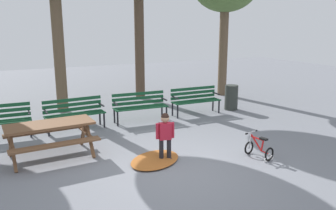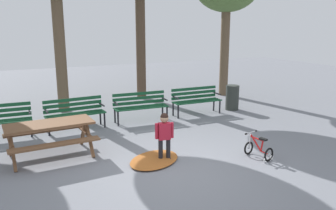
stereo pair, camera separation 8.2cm
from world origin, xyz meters
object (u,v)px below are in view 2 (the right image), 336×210
object	(u,v)px
park_bench_left	(75,111)
trash_bin	(232,98)
picnic_table	(50,131)
child_standing	(164,133)
park_bench_right	(140,104)
kids_bicycle	(259,149)
park_bench_far_right	(196,98)

from	to	relation	value
park_bench_left	trash_bin	distance (m)	5.22
picnic_table	child_standing	distance (m)	2.47
picnic_table	park_bench_right	world-z (taller)	park_bench_right
park_bench_left	picnic_table	bearing A→B (deg)	-115.43
child_standing	trash_bin	distance (m)	5.03
kids_bicycle	park_bench_right	bearing A→B (deg)	107.74
picnic_table	trash_bin	bearing A→B (deg)	16.63
park_bench_far_right	trash_bin	bearing A→B (deg)	-0.67
picnic_table	park_bench_left	distance (m)	2.04
kids_bicycle	trash_bin	world-z (taller)	trash_bin
park_bench_right	child_standing	xyz separation A→B (m)	(-0.67, -3.10, 0.10)
park_bench_right	trash_bin	size ratio (longest dim) A/B	1.96
park_bench_far_right	child_standing	world-z (taller)	child_standing
kids_bicycle	trash_bin	bearing A→B (deg)	61.53
park_bench_right	kids_bicycle	size ratio (longest dim) A/B	2.64
kids_bicycle	trash_bin	distance (m)	4.36
picnic_table	park_bench_far_right	world-z (taller)	park_bench_far_right
park_bench_far_right	trash_bin	world-z (taller)	park_bench_far_right
park_bench_left	park_bench_far_right	distance (m)	3.81
kids_bicycle	park_bench_far_right	bearing A→B (deg)	80.14
park_bench_left	trash_bin	bearing A→B (deg)	-0.23
park_bench_left	park_bench_right	distance (m)	1.91
park_bench_right	trash_bin	bearing A→B (deg)	-0.19
kids_bicycle	child_standing	bearing A→B (deg)	158.59
kids_bicycle	trash_bin	size ratio (longest dim) A/B	0.74
park_bench_right	trash_bin	xyz separation A→B (m)	(3.31, -0.01, -0.10)
park_bench_left	kids_bicycle	distance (m)	4.98
picnic_table	park_bench_right	bearing A→B (deg)	33.30
park_bench_far_right	child_standing	distance (m)	4.03
picnic_table	park_bench_left	size ratio (longest dim) A/B	1.15
picnic_table	park_bench_far_right	xyz separation A→B (m)	(4.68, 1.84, -0.08)
park_bench_right	trash_bin	distance (m)	3.31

